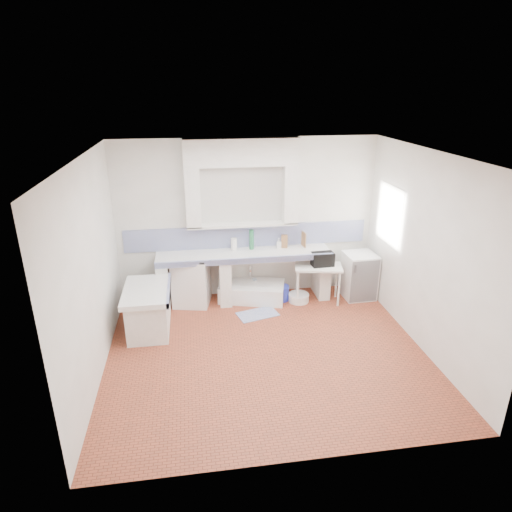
{
  "coord_description": "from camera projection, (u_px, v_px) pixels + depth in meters",
  "views": [
    {
      "loc": [
        -0.96,
        -5.33,
        3.6
      ],
      "look_at": [
        0.0,
        1.0,
        1.1
      ],
      "focal_mm": 30.92,
      "sensor_mm": 36.0,
      "label": 1
    }
  ],
  "objects": [
    {
      "name": "lace_valance",
      "position": [
        395.0,
        193.0,
        7.06
      ],
      "size": [
        0.01,
        0.84,
        0.24
      ],
      "primitive_type": "cube",
      "color": "white",
      "rests_on": "ground"
    },
    {
      "name": "peninsula_base",
      "position": [
        149.0,
        312.0,
        6.83
      ],
      "size": [
        0.6,
        1.0,
        0.62
      ],
      "primitive_type": "cube",
      "color": "white",
      "rests_on": "ground"
    },
    {
      "name": "side_table",
      "position": [
        317.0,
        284.0,
        7.73
      ],
      "size": [
        0.88,
        0.59,
        0.04
      ],
      "primitive_type": "cube",
      "rotation": [
        0.0,
        0.0,
        -0.2
      ],
      "color": "white",
      "rests_on": "ground"
    },
    {
      "name": "fridge",
      "position": [
        359.0,
        275.0,
        7.88
      ],
      "size": [
        0.55,
        0.55,
        0.82
      ],
      "primitive_type": "cube",
      "rotation": [
        0.0,
        0.0,
        0.04
      ],
      "color": "white",
      "rests_on": "ground"
    },
    {
      "name": "backsplash",
      "position": [
        248.0,
        236.0,
        7.78
      ],
      "size": [
        4.27,
        0.03,
        0.4
      ],
      "primitive_type": "cube",
      "color": "navy",
      "rests_on": "ground"
    },
    {
      "name": "alcove_mass",
      "position": [
        242.0,
        152.0,
        7.13
      ],
      "size": [
        1.9,
        0.25,
        0.45
      ],
      "primitive_type": "cube",
      "color": "white",
      "rests_on": "ground"
    },
    {
      "name": "stove",
      "position": [
        191.0,
        281.0,
        7.64
      ],
      "size": [
        0.7,
        0.69,
        0.85
      ],
      "primitive_type": "cube",
      "rotation": [
        0.0,
        0.0,
        -0.21
      ],
      "color": "white",
      "rests_on": "ground"
    },
    {
      "name": "counter_pier_mid",
      "position": [
        225.0,
        280.0,
        7.71
      ],
      "size": [
        0.2,
        0.55,
        0.82
      ],
      "primitive_type": "cube",
      "color": "white",
      "rests_on": "ground"
    },
    {
      "name": "basin_white",
      "position": [
        299.0,
        298.0,
        7.82
      ],
      "size": [
        0.42,
        0.42,
        0.14
      ],
      "primitive_type": "cylinder",
      "rotation": [
        0.0,
        0.0,
        -0.17
      ],
      "color": "white",
      "rests_on": "ground"
    },
    {
      "name": "bucket_orange",
      "position": [
        255.0,
        294.0,
        7.78
      ],
      "size": [
        0.31,
        0.31,
        0.28
      ],
      "primitive_type": "cylinder",
      "rotation": [
        0.0,
        0.0,
        0.03
      ],
      "color": "#E7452D",
      "rests_on": "ground"
    },
    {
      "name": "cutting_board",
      "position": [
        304.0,
        239.0,
        7.82
      ],
      "size": [
        0.04,
        0.2,
        0.27
      ],
      "primitive_type": "cube",
      "rotation": [
        0.0,
        0.0,
        0.13
      ],
      "color": "olive",
      "rests_on": "counter_slab"
    },
    {
      "name": "counter_lip",
      "position": [
        246.0,
        261.0,
        7.34
      ],
      "size": [
        3.0,
        0.04,
        0.1
      ],
      "primitive_type": "cube",
      "color": "navy",
      "rests_on": "ground"
    },
    {
      "name": "window_frame",
      "position": [
        400.0,
        215.0,
        7.22
      ],
      "size": [
        0.35,
        0.86,
        1.06
      ],
      "primitive_type": "cube",
      "color": "#381F12",
      "rests_on": "ground"
    },
    {
      "name": "wall_left",
      "position": [
        91.0,
        272.0,
        5.53
      ],
      "size": [
        0.0,
        4.5,
        4.5
      ],
      "primitive_type": "plane",
      "rotation": [
        1.57,
        0.0,
        1.57
      ],
      "color": "white",
      "rests_on": "ground"
    },
    {
      "name": "knife_block",
      "position": [
        284.0,
        241.0,
        7.78
      ],
      "size": [
        0.13,
        0.11,
        0.23
      ],
      "primitive_type": "cube",
      "rotation": [
        0.0,
        0.0,
        -0.18
      ],
      "color": "olive",
      "rests_on": "counter_slab"
    },
    {
      "name": "floor",
      "position": [
        266.0,
        352.0,
        6.35
      ],
      "size": [
        4.5,
        4.5,
        0.0
      ],
      "primitive_type": "plane",
      "color": "#9B4229",
      "rests_on": "ground"
    },
    {
      "name": "black_bag",
      "position": [
        323.0,
        259.0,
        7.59
      ],
      "size": [
        0.39,
        0.24,
        0.24
      ],
      "primitive_type": "cube",
      "rotation": [
        0.0,
        0.0,
        0.06
      ],
      "color": "black",
      "rests_on": "side_table"
    },
    {
      "name": "wall_right",
      "position": [
        426.0,
        253.0,
        6.16
      ],
      "size": [
        0.0,
        4.5,
        4.5
      ],
      "primitive_type": "plane",
      "rotation": [
        1.57,
        0.0,
        -1.57
      ],
      "color": "white",
      "rests_on": "ground"
    },
    {
      "name": "counter_slab",
      "position": [
        244.0,
        255.0,
        7.59
      ],
      "size": [
        3.0,
        0.6,
        0.08
      ],
      "primitive_type": "cube",
      "color": "white",
      "rests_on": "ground"
    },
    {
      "name": "peninsula_lip",
      "position": [
        169.0,
        290.0,
        6.75
      ],
      "size": [
        0.04,
        1.1,
        0.1
      ],
      "primitive_type": "cube",
      "color": "navy",
      "rests_on": "ground"
    },
    {
      "name": "water_bottle_b",
      "position": [
        254.0,
        287.0,
        8.01
      ],
      "size": [
        0.1,
        0.1,
        0.33
      ],
      "primitive_type": "cylinder",
      "rotation": [
        0.0,
        0.0,
        0.17
      ],
      "color": "silver",
      "rests_on": "ground"
    },
    {
      "name": "soap_bottle",
      "position": [
        279.0,
        243.0,
        7.77
      ],
      "size": [
        0.09,
        0.09,
        0.18
      ],
      "primitive_type": "imported",
      "rotation": [
        0.0,
        0.0,
        -0.08
      ],
      "color": "white",
      "rests_on": "counter_slab"
    },
    {
      "name": "counter_pier_right",
      "position": [
        321.0,
        274.0,
        7.95
      ],
      "size": [
        0.2,
        0.55,
        0.82
      ],
      "primitive_type": "cube",
      "color": "white",
      "rests_on": "ground"
    },
    {
      "name": "paper_towel",
      "position": [
        234.0,
        244.0,
        7.66
      ],
      "size": [
        0.14,
        0.14,
        0.21
      ],
      "primitive_type": "cylinder",
      "rotation": [
        0.0,
        0.0,
        0.37
      ],
      "color": "white",
      "rests_on": "counter_slab"
    },
    {
      "name": "wall_back",
      "position": [
        247.0,
        219.0,
        7.69
      ],
      "size": [
        4.5,
        0.0,
        4.5
      ],
      "primitive_type": "plane",
      "rotation": [
        1.57,
        0.0,
        0.0
      ],
      "color": "white",
      "rests_on": "ground"
    },
    {
      "name": "rug",
      "position": [
        258.0,
        314.0,
        7.38
      ],
      "size": [
        0.74,
        0.54,
        0.01
      ],
      "primitive_type": "cube",
      "rotation": [
        0.0,
        0.0,
        0.27
      ],
      "color": "#32418A",
      "rests_on": "ground"
    },
    {
      "name": "bucket_blue",
      "position": [
        281.0,
        293.0,
        7.85
      ],
      "size": [
        0.29,
        0.29,
        0.27
      ],
      "primitive_type": "cylinder",
      "rotation": [
        0.0,
        0.0,
        0.02
      ],
      "color": "blue",
      "rests_on": "ground"
    },
    {
      "name": "ceiling",
      "position": [
        268.0,
        155.0,
        5.34
      ],
      "size": [
        4.5,
        4.5,
        0.0
      ],
      "primitive_type": "plane",
      "rotation": [
        3.14,
        0.0,
        0.0
      ],
      "color": "white",
      "rests_on": "ground"
    },
    {
      "name": "green_bottle_a",
      "position": [
        251.0,
        240.0,
        7.67
      ],
      "size": [
        0.08,
        0.08,
        0.35
      ],
      "primitive_type": "cylinder",
      "rotation": [
        0.0,
        0.0,
        0.02
      ],
      "color": "#246940",
      "rests_on": "counter_slab"
    },
    {
      "name": "wall_front",
      "position": [
        306.0,
        344.0,
        4.0
      ],
      "size": [
        4.5,
        0.0,
        4.5
      ],
      "primitive_type": "plane",
      "rotation": [
        -1.57,
        0.0,
        0.0
      ],
      "color": "white",
      "rests_on": "ground"
    },
    {
      "name": "counter_pier_left",
      "position": [
        164.0,
        284.0,
        7.56
      ],
      "size": [
        0.2,
        0.55,
        0.82
      ],
      "primitive_type": "cube",
      "color": "white",
      "rests_on": "ground"
    },
    {
      "name": "green_bottle_b",
      "position": [
        252.0,
        241.0,
        7.69
      ],
      "size": [
        0.08,
        0.08,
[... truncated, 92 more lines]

